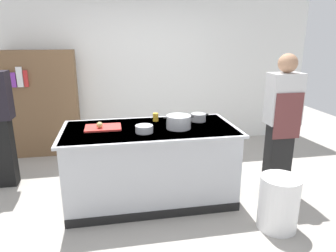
{
  "coord_description": "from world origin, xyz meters",
  "views": [
    {
      "loc": [
        -0.41,
        -3.31,
        1.9
      ],
      "look_at": [
        0.25,
        0.2,
        0.85
      ],
      "focal_mm": 32.63,
      "sensor_mm": 36.0,
      "label": 1
    }
  ],
  "objects_px": {
    "onion": "(100,125)",
    "stock_pot": "(179,122)",
    "sauce_pan": "(198,117)",
    "mixing_bowl": "(144,129)",
    "bookshelf": "(43,104)",
    "trash_bin": "(278,203)",
    "juice_cup": "(156,117)",
    "person_chef": "(282,122)"
  },
  "relations": [
    {
      "from": "onion",
      "to": "stock_pot",
      "type": "relative_size",
      "value": 0.21
    },
    {
      "from": "onion",
      "to": "sauce_pan",
      "type": "height_order",
      "value": "sauce_pan"
    },
    {
      "from": "stock_pot",
      "to": "sauce_pan",
      "type": "bearing_deg",
      "value": 39.85
    },
    {
      "from": "mixing_bowl",
      "to": "bookshelf",
      "type": "distance_m",
      "value": 2.43
    },
    {
      "from": "onion",
      "to": "trash_bin",
      "type": "distance_m",
      "value": 2.06
    },
    {
      "from": "trash_bin",
      "to": "juice_cup",
      "type": "bearing_deg",
      "value": 135.04
    },
    {
      "from": "stock_pot",
      "to": "sauce_pan",
      "type": "distance_m",
      "value": 0.4
    },
    {
      "from": "stock_pot",
      "to": "bookshelf",
      "type": "bearing_deg",
      "value": 134.24
    },
    {
      "from": "juice_cup",
      "to": "trash_bin",
      "type": "xyz_separation_m",
      "value": [
        1.09,
        -1.09,
        -0.67
      ]
    },
    {
      "from": "onion",
      "to": "juice_cup",
      "type": "relative_size",
      "value": 0.72
    },
    {
      "from": "stock_pot",
      "to": "sauce_pan",
      "type": "xyz_separation_m",
      "value": [
        0.3,
        0.25,
        -0.03
      ]
    },
    {
      "from": "mixing_bowl",
      "to": "person_chef",
      "type": "xyz_separation_m",
      "value": [
        1.65,
        0.05,
        -0.03
      ]
    },
    {
      "from": "bookshelf",
      "to": "person_chef",
      "type": "bearing_deg",
      "value": -31.83
    },
    {
      "from": "mixing_bowl",
      "to": "juice_cup",
      "type": "height_order",
      "value": "juice_cup"
    },
    {
      "from": "onion",
      "to": "mixing_bowl",
      "type": "height_order",
      "value": "onion"
    },
    {
      "from": "trash_bin",
      "to": "bookshelf",
      "type": "relative_size",
      "value": 0.33
    },
    {
      "from": "onion",
      "to": "trash_bin",
      "type": "xyz_separation_m",
      "value": [
        1.76,
        -0.85,
        -0.67
      ]
    },
    {
      "from": "mixing_bowl",
      "to": "stock_pot",
      "type": "bearing_deg",
      "value": 12.17
    },
    {
      "from": "stock_pot",
      "to": "juice_cup",
      "type": "bearing_deg",
      "value": 121.41
    },
    {
      "from": "mixing_bowl",
      "to": "trash_bin",
      "type": "bearing_deg",
      "value": -27.17
    },
    {
      "from": "person_chef",
      "to": "bookshelf",
      "type": "bearing_deg",
      "value": 77.47
    },
    {
      "from": "onion",
      "to": "trash_bin",
      "type": "height_order",
      "value": "onion"
    },
    {
      "from": "sauce_pan",
      "to": "trash_bin",
      "type": "relative_size",
      "value": 0.44
    },
    {
      "from": "bookshelf",
      "to": "juice_cup",
      "type": "bearing_deg",
      "value": -43.43
    },
    {
      "from": "stock_pot",
      "to": "trash_bin",
      "type": "distance_m",
      "value": 1.34
    },
    {
      "from": "onion",
      "to": "person_chef",
      "type": "bearing_deg",
      "value": -3.76
    },
    {
      "from": "mixing_bowl",
      "to": "onion",
      "type": "bearing_deg",
      "value": 158.25
    },
    {
      "from": "stock_pot",
      "to": "bookshelf",
      "type": "relative_size",
      "value": 0.2
    },
    {
      "from": "stock_pot",
      "to": "bookshelf",
      "type": "xyz_separation_m",
      "value": [
        -1.83,
        1.88,
        -0.12
      ]
    },
    {
      "from": "stock_pot",
      "to": "person_chef",
      "type": "xyz_separation_m",
      "value": [
        1.25,
        -0.04,
        -0.06
      ]
    },
    {
      "from": "stock_pot",
      "to": "mixing_bowl",
      "type": "relative_size",
      "value": 1.78
    },
    {
      "from": "onion",
      "to": "juice_cup",
      "type": "xyz_separation_m",
      "value": [
        0.66,
        0.24,
        -0.01
      ]
    },
    {
      "from": "mixing_bowl",
      "to": "juice_cup",
      "type": "bearing_deg",
      "value": 66.55
    },
    {
      "from": "mixing_bowl",
      "to": "trash_bin",
      "type": "xyz_separation_m",
      "value": [
        1.28,
        -0.66,
        -0.66
      ]
    },
    {
      "from": "stock_pot",
      "to": "juice_cup",
      "type": "xyz_separation_m",
      "value": [
        -0.21,
        0.35,
        -0.03
      ]
    },
    {
      "from": "stock_pot",
      "to": "mixing_bowl",
      "type": "distance_m",
      "value": 0.41
    },
    {
      "from": "sauce_pan",
      "to": "person_chef",
      "type": "xyz_separation_m",
      "value": [
        0.95,
        -0.29,
        -0.03
      ]
    },
    {
      "from": "stock_pot",
      "to": "person_chef",
      "type": "distance_m",
      "value": 1.26
    },
    {
      "from": "mixing_bowl",
      "to": "juice_cup",
      "type": "xyz_separation_m",
      "value": [
        0.19,
        0.43,
        0.01
      ]
    },
    {
      "from": "bookshelf",
      "to": "onion",
      "type": "bearing_deg",
      "value": -61.77
    },
    {
      "from": "person_chef",
      "to": "bookshelf",
      "type": "xyz_separation_m",
      "value": [
        -3.08,
        1.91,
        -0.06
      ]
    },
    {
      "from": "sauce_pan",
      "to": "juice_cup",
      "type": "relative_size",
      "value": 2.49
    }
  ]
}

